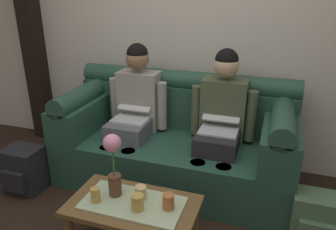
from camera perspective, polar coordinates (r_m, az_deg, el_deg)
back_wall_patterned at (r=3.20m, az=4.57°, el=17.25°), size 6.00×0.12×2.90m
timber_pillar at (r=3.93m, az=-23.01°, el=16.51°), size 0.20×0.20×2.90m
couch at (r=2.98m, az=1.42°, el=-4.56°), size 2.04×0.88×0.96m
person_left at (r=3.00m, az=-5.78°, el=1.39°), size 0.56×0.67×1.22m
person_right at (r=2.79m, az=9.24°, el=-0.42°), size 0.56×0.67×1.22m
coffee_table at (r=2.26m, az=-6.08°, el=-16.09°), size 0.85×0.48×0.38m
flower_vase at (r=2.17m, az=-9.48°, el=-7.91°), size 0.12×0.12×0.45m
cup_near_left at (r=2.24m, az=-12.51°, el=-13.41°), size 0.06×0.06×0.10m
cup_near_right at (r=2.22m, az=-4.79°, el=-13.30°), size 0.08×0.08×0.09m
cup_far_center at (r=2.13m, az=-5.33°, el=-14.90°), size 0.08×0.08×0.10m
cup_far_left at (r=2.13m, az=0.06°, el=-14.80°), size 0.07×0.07×0.10m
backpack_right at (r=2.61m, az=24.21°, el=-16.07°), size 0.32×0.26×0.36m
backpack_left at (r=3.15m, az=-23.75°, el=-8.70°), size 0.32×0.29×0.40m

